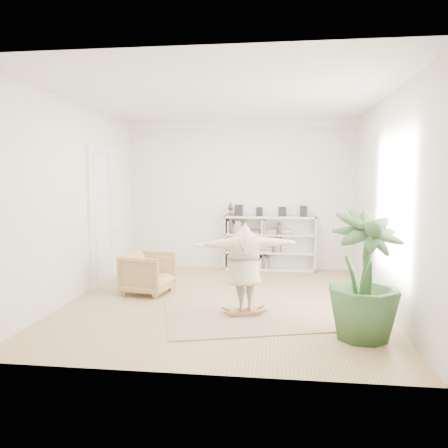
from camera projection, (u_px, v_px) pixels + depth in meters
name	position (u px, v px, depth m)	size (l,w,h in m)	color
floor	(224.00, 301.00, 7.91)	(6.00, 6.00, 0.00)	#97764E
room_shell	(239.00, 124.00, 10.44)	(6.00, 6.00, 6.00)	silver
doors	(107.00, 216.00, 9.38)	(0.09, 1.78, 2.92)	white
bookshelf	(269.00, 244.00, 10.53)	(2.20, 0.35, 1.64)	silver
armchair	(148.00, 273.00, 8.40)	(0.84, 0.86, 0.79)	tan
rug	(244.00, 315.00, 7.07)	(2.50, 2.00, 0.02)	tan
rocker_board	(244.00, 311.00, 7.06)	(0.55, 0.41, 0.10)	brown
person	(244.00, 265.00, 6.98)	(1.73, 0.47, 1.40)	beige
houseplant	(364.00, 276.00, 5.96)	(0.99, 0.99, 1.77)	#32552A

